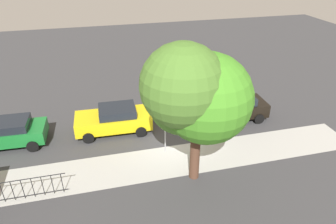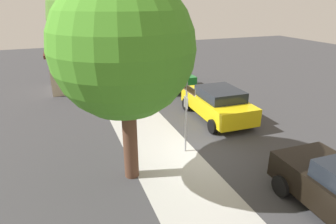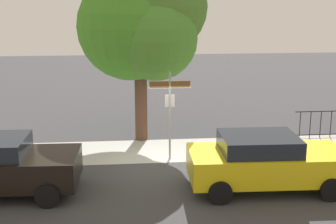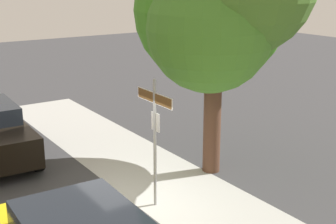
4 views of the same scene
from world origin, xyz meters
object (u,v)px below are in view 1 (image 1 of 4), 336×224
Objects in this scene: car_black at (232,107)px; car_green at (9,133)px; shade_tree at (194,95)px; car_yellow at (114,119)px; street_sign at (165,120)px.

car_black is 1.08× the size of car_green.
shade_tree is 1.67× the size of car_green.
car_black is (-4.36, -4.84, -3.59)m from shade_tree.
shade_tree is 7.02m from car_yellow.
shade_tree is at bearing 152.31° from car_green.
car_yellow is at bearing -0.38° from car_black.
street_sign is 0.73× the size of car_green.
street_sign is 8.80m from car_green.
car_black is at bearing 179.28° from car_yellow.
street_sign reaches higher than car_green.
shade_tree reaches higher than car_black.
shade_tree is 1.51× the size of car_yellow.
car_black is 7.49m from car_yellow.
street_sign reaches higher than car_yellow.
car_green is at bearing -29.75° from shade_tree.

